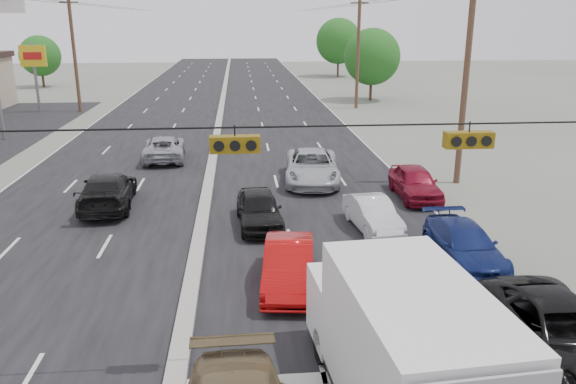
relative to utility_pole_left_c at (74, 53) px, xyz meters
name	(u,v)px	position (x,y,z in m)	size (l,w,h in m)	color
ground	(177,374)	(12.50, -40.00, -5.11)	(200.00, 200.00, 0.00)	#606356
road_surface	(218,131)	(12.50, -10.00, -5.11)	(20.00, 160.00, 0.02)	black
center_median	(218,129)	(12.50, -10.00, -5.01)	(0.50, 160.00, 0.20)	gray
utility_pole_left_c	(74,53)	(0.00, 0.00, 0.00)	(1.60, 0.30, 10.00)	#422D1E
utility_pole_right_b	(466,81)	(25.00, -25.00, 0.00)	(1.60, 0.30, 10.00)	#422D1E
utility_pole_right_c	(358,52)	(25.00, 0.00, 0.00)	(1.60, 0.30, 10.00)	#422D1E
traffic_signals	(230,142)	(13.90, -40.00, 0.39)	(25.00, 0.30, 0.54)	black
pole_sign_far	(34,62)	(-3.50, 0.00, -0.70)	(2.20, 0.25, 6.00)	slate
tree_left_far	(40,56)	(-9.50, 20.00, -1.39)	(4.80, 4.80, 6.12)	#382619
tree_right_mid	(372,57)	(27.50, 5.00, -0.77)	(5.60, 5.60, 7.14)	#382619
tree_right_far	(339,41)	(28.50, 30.00, -0.15)	(6.40, 6.40, 8.16)	#382619
box_truck	(399,348)	(17.12, -42.03, -3.38)	(2.82, 6.78, 3.36)	black
red_sedan	(289,266)	(15.50, -35.76, -4.41)	(1.48, 4.25, 1.40)	#AB0A0A
black_suv	(561,333)	(21.66, -40.23, -4.37)	(2.43, 5.28, 1.47)	black
queue_car_a	(259,209)	(14.80, -30.34, -4.40)	(1.67, 4.15, 1.41)	black
queue_car_b	(373,215)	(19.20, -31.17, -4.48)	(1.33, 3.83, 1.26)	silver
queue_car_c	(312,167)	(17.71, -24.25, -4.32)	(2.62, 5.67, 1.58)	#ACAEB4
queue_car_d	(464,245)	(21.54, -34.56, -4.45)	(1.84, 4.53, 1.31)	navy
queue_car_e	(415,183)	(22.10, -27.29, -4.38)	(1.73, 4.30, 1.46)	maroon
oncoming_near	(108,191)	(8.29, -27.41, -4.35)	(2.13, 5.24, 1.52)	black
oncoming_far	(164,148)	(9.68, -18.75, -4.41)	(2.31, 5.02, 1.39)	#929499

